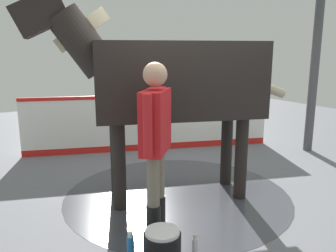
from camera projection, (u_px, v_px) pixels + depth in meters
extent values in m
cube|color=slate|center=(186.00, 193.00, 4.72)|extent=(16.00, 16.00, 0.02)
cylinder|color=#42444C|center=(177.00, 195.00, 4.65)|extent=(2.98, 2.98, 0.00)
cube|color=white|center=(150.00, 124.00, 6.65)|extent=(1.53, 4.50, 1.01)
cube|color=red|center=(150.00, 96.00, 6.54)|extent=(1.55, 4.51, 0.06)
cube|color=red|center=(151.00, 146.00, 6.75)|extent=(1.54, 4.50, 0.12)
cylinder|color=#4C4C51|center=(314.00, 78.00, 6.43)|extent=(0.16, 0.16, 2.77)
cube|color=black|center=(178.00, 79.00, 4.32)|extent=(1.51, 2.23, 0.92)
cylinder|color=black|center=(119.00, 166.00, 4.13)|extent=(0.16, 0.16, 1.08)
cylinder|color=black|center=(116.00, 154.00, 4.61)|extent=(0.16, 0.16, 1.08)
cylinder|color=black|center=(241.00, 158.00, 4.45)|extent=(0.16, 0.16, 1.08)
cylinder|color=black|center=(227.00, 147.00, 4.93)|extent=(0.16, 0.16, 1.08)
cylinder|color=black|center=(82.00, 42.00, 3.99)|extent=(0.63, 0.86, 0.85)
cube|color=#C6B793|center=(82.00, 30.00, 3.96)|extent=(0.26, 0.63, 0.52)
cube|color=black|center=(40.00, 13.00, 3.83)|extent=(0.47, 0.71, 0.56)
cylinder|color=#C6B793|center=(261.00, 85.00, 4.57)|extent=(0.33, 0.70, 0.35)
cylinder|color=black|center=(159.00, 211.00, 3.78)|extent=(0.15, 0.15, 0.35)
cylinder|color=slate|center=(158.00, 173.00, 3.68)|extent=(0.13, 0.13, 0.53)
cylinder|color=black|center=(154.00, 221.00, 3.56)|extent=(0.15, 0.15, 0.35)
cylinder|color=slate|center=(153.00, 181.00, 3.46)|extent=(0.13, 0.13, 0.53)
cube|color=red|center=(155.00, 121.00, 3.45)|extent=(0.53, 0.51, 0.63)
cylinder|color=red|center=(162.00, 114.00, 3.74)|extent=(0.09, 0.09, 0.60)
cylinder|color=red|center=(148.00, 127.00, 3.15)|extent=(0.09, 0.09, 0.60)
sphere|color=tan|center=(155.00, 74.00, 3.35)|extent=(0.24, 0.24, 0.24)
cylinder|color=black|center=(162.00, 248.00, 3.12)|extent=(0.34, 0.34, 0.30)
cylinder|color=white|center=(162.00, 232.00, 3.09)|extent=(0.31, 0.31, 0.03)
cylinder|color=white|center=(195.00, 248.00, 3.21)|extent=(0.06, 0.06, 0.20)
cylinder|color=white|center=(195.00, 237.00, 3.19)|extent=(0.04, 0.04, 0.04)
cylinder|color=blue|center=(131.00, 247.00, 3.22)|extent=(0.07, 0.07, 0.21)
cylinder|color=white|center=(130.00, 234.00, 3.19)|extent=(0.05, 0.05, 0.05)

